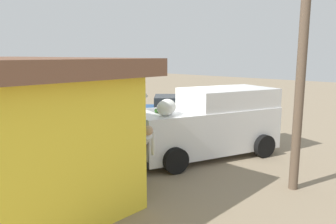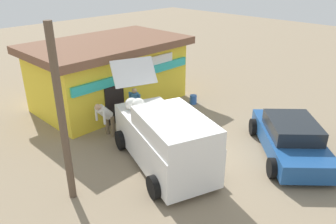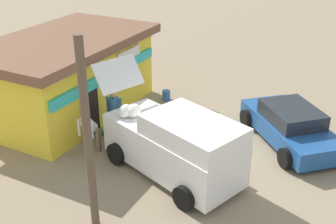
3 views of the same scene
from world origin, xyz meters
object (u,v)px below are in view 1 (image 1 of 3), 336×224
at_px(customer_bending, 139,148).
at_px(paint_bucket, 50,138).
at_px(delivery_van, 208,122).
at_px(unloaded_banana_pile, 101,165).
at_px(parked_sedan, 178,111).
at_px(vendor_standing, 99,136).

bearing_deg(customer_bending, paint_bucket, -2.69).
height_order(delivery_van, unloaded_banana_pile, delivery_van).
bearing_deg(unloaded_banana_pile, parked_sedan, -67.28).
xyz_separation_m(parked_sedan, vendor_standing, (-2.18, 5.54, 0.30)).
xyz_separation_m(delivery_van, unloaded_banana_pile, (1.12, 3.11, -0.81)).
xyz_separation_m(customer_bending, unloaded_banana_pile, (1.29, 0.19, -0.68)).
height_order(parked_sedan, unloaded_banana_pile, parked_sedan).
distance_m(vendor_standing, unloaded_banana_pile, 0.74).
relative_size(parked_sedan, unloaded_banana_pile, 4.61).
relative_size(customer_bending, unloaded_banana_pile, 1.59).
distance_m(delivery_van, paint_bucket, 5.39).
distance_m(vendor_standing, customer_bending, 1.49).
bearing_deg(customer_bending, vendor_standing, 2.58).
distance_m(parked_sedan, unloaded_banana_pile, 6.15).
relative_size(customer_bending, paint_bucket, 3.47).
height_order(parked_sedan, vendor_standing, vendor_standing).
relative_size(unloaded_banana_pile, paint_bucket, 2.18).
bearing_deg(vendor_standing, delivery_van, -113.73).
relative_size(delivery_van, parked_sedan, 1.26).
bearing_deg(parked_sedan, delivery_van, 143.78).
bearing_deg(paint_bucket, unloaded_banana_pile, 173.23).
relative_size(vendor_standing, customer_bending, 1.08).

